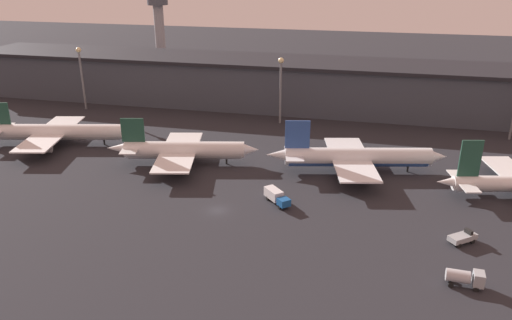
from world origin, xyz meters
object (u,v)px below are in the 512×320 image
object	(u,v)px
airplane_2	(356,157)
service_vehicle_0	(465,277)
service_vehicle_2	(276,196)
airplane_0	(56,132)
control_tower	(159,26)
airplane_1	(183,150)
service_vehicle_1	(463,237)

from	to	relation	value
airplane_2	service_vehicle_0	xyz separation A→B (m)	(19.84, -44.41, -2.19)
airplane_2	service_vehicle_0	distance (m)	48.69
airplane_2	service_vehicle_0	size ratio (longest dim) A/B	7.52
airplane_2	service_vehicle_2	world-z (taller)	airplane_2
airplane_0	service_vehicle_2	size ratio (longest dim) A/B	6.37
service_vehicle_2	airplane_0	bearing A→B (deg)	-150.71
airplane_2	control_tower	world-z (taller)	control_tower
airplane_2	airplane_0	bearing A→B (deg)	166.92
airplane_1	control_tower	size ratio (longest dim) A/B	1.03
airplane_2	service_vehicle_2	bearing A→B (deg)	-139.09
airplane_0	service_vehicle_0	size ratio (longest dim) A/B	7.68
airplane_0	service_vehicle_0	distance (m)	114.19
airplane_1	service_vehicle_1	xyz separation A→B (m)	(65.64, -25.04, -2.55)
service_vehicle_0	airplane_2	bearing A→B (deg)	117.25
airplane_1	service_vehicle_0	size ratio (longest dim) A/B	6.58
airplane_0	control_tower	size ratio (longest dim) A/B	1.20
service_vehicle_0	service_vehicle_2	world-z (taller)	service_vehicle_0
airplane_0	control_tower	world-z (taller)	control_tower
service_vehicle_0	service_vehicle_1	xyz separation A→B (m)	(1.66, 14.24, -0.50)
airplane_1	airplane_0	bearing A→B (deg)	159.58
airplane_0	airplane_2	world-z (taller)	airplane_2
airplane_2	control_tower	size ratio (longest dim) A/B	1.18
airplane_0	service_vehicle_0	world-z (taller)	airplane_0
service_vehicle_1	control_tower	distance (m)	170.49
airplane_2	service_vehicle_1	xyz separation A→B (m)	(21.50, -30.18, -2.69)
service_vehicle_1	service_vehicle_2	world-z (taller)	service_vehicle_2
control_tower	airplane_0	bearing A→B (deg)	-85.33
airplane_0	service_vehicle_0	xyz separation A→B (m)	(105.05, -44.72, -2.04)
airplane_0	airplane_1	size ratio (longest dim) A/B	1.17
airplane_2	service_vehicle_2	distance (m)	27.17
airplane_2	service_vehicle_1	bearing A→B (deg)	-67.39
airplane_2	service_vehicle_0	bearing A→B (deg)	-78.80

